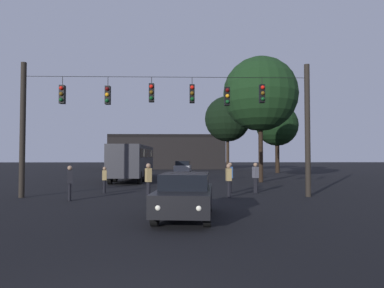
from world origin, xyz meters
TOP-DOWN VIEW (x-y plane):
  - ground_plane at (0.00, 24.50)m, footprint 168.00×168.00m
  - overhead_signal_span at (0.01, 12.98)m, footprint 15.03×0.44m
  - city_bus at (-3.54, 25.25)m, footprint 2.56×11.00m
  - car_near_right at (0.93, 7.21)m, footprint 2.20×4.46m
  - car_far_left at (0.81, 35.97)m, footprint 2.13×4.44m
  - pedestrian_crossing_left at (5.02, 14.85)m, footprint 0.34×0.42m
  - pedestrian_crossing_center at (-0.82, 11.88)m, footprint 0.36×0.42m
  - pedestrian_crossing_right at (-3.62, 14.91)m, footprint 0.30×0.40m
  - pedestrian_near_bus at (3.19, 12.79)m, footprint 0.27×0.38m
  - pedestrian_trailing at (3.52, 14.66)m, footprint 0.28×0.39m
  - pedestrian_far_side at (-4.52, 11.71)m, footprint 0.34×0.42m
  - corner_building at (-1.77, 52.75)m, footprint 18.65×8.40m
  - tree_left_silhouette at (6.76, 40.08)m, footprint 6.07×6.07m
  - tree_behind_building at (12.68, 37.56)m, footprint 5.26×5.26m
  - tree_right_far at (7.16, 22.75)m, footprint 6.07×6.07m

SIDE VIEW (x-z plane):
  - ground_plane at x=0.00m, z-range 0.00..0.00m
  - car_near_right at x=0.93m, z-range 0.04..1.56m
  - car_far_left at x=0.81m, z-range 0.04..1.56m
  - pedestrian_crossing_right at x=-3.62m, z-range 0.09..1.59m
  - pedestrian_far_side at x=-4.52m, z-range 0.11..1.77m
  - pedestrian_near_bus at x=3.19m, z-range 0.12..1.83m
  - pedestrian_crossing_left at x=5.02m, z-range 0.12..1.85m
  - pedestrian_trailing at x=3.52m, z-range 0.12..1.86m
  - pedestrian_crossing_center at x=-0.82m, z-range 0.12..1.89m
  - city_bus at x=-3.54m, z-range 0.37..3.37m
  - corner_building at x=-1.77m, z-range 0.00..5.57m
  - overhead_signal_span at x=0.01m, z-range 0.68..7.63m
  - tree_behind_building at x=12.68m, z-range 1.67..10.33m
  - tree_left_silhouette at x=6.76m, z-range 2.00..12.09m
  - tree_right_far at x=7.16m, z-range 2.07..12.30m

